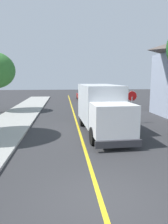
# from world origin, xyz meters

# --- Properties ---
(ground_plane) EXTENTS (120.00, 120.00, 0.00)m
(ground_plane) POSITION_xyz_m (0.00, 0.00, 0.00)
(ground_plane) COLOR #303033
(centre_line_yellow) EXTENTS (0.16, 56.00, 0.01)m
(centre_line_yellow) POSITION_xyz_m (0.00, 10.00, 0.00)
(centre_line_yellow) COLOR gold
(centre_line_yellow) RESTS_ON ground
(box_truck) EXTENTS (2.70, 7.28, 3.20)m
(box_truck) POSITION_xyz_m (1.48, 7.72, 1.77)
(box_truck) COLOR silver
(box_truck) RESTS_ON ground
(parked_car_near) EXTENTS (1.86, 4.42, 1.67)m
(parked_car_near) POSITION_xyz_m (2.45, 14.88, 0.79)
(parked_car_near) COLOR #4C564C
(parked_car_near) RESTS_ON ground
(parked_car_mid) EXTENTS (2.00, 4.48, 1.67)m
(parked_car_mid) POSITION_xyz_m (2.43, 21.76, 0.79)
(parked_car_mid) COLOR #B7B7BC
(parked_car_mid) RESTS_ON ground
(parked_car_far) EXTENTS (1.93, 4.45, 1.67)m
(parked_car_far) POSITION_xyz_m (2.21, 28.81, 0.79)
(parked_car_far) COLOR maroon
(parked_car_far) RESTS_ON ground
(stop_sign) EXTENTS (0.80, 0.10, 2.65)m
(stop_sign) POSITION_xyz_m (4.39, 10.08, 1.86)
(stop_sign) COLOR gray
(stop_sign) RESTS_ON ground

